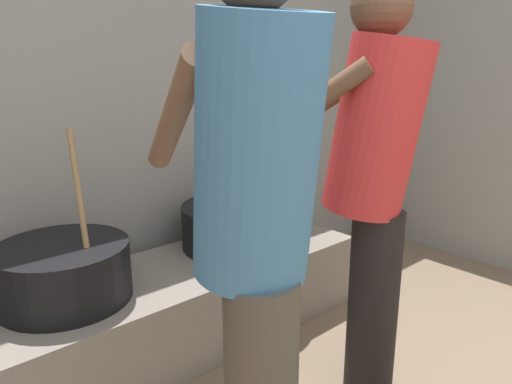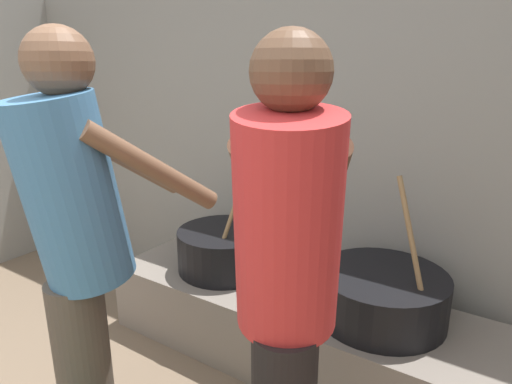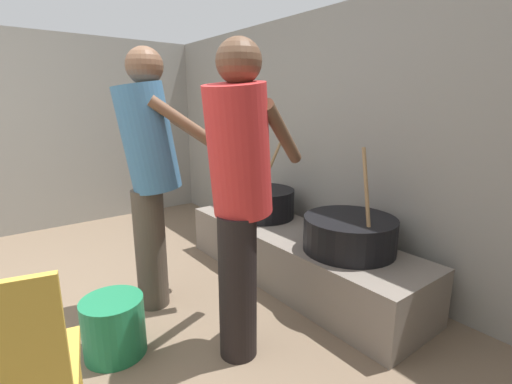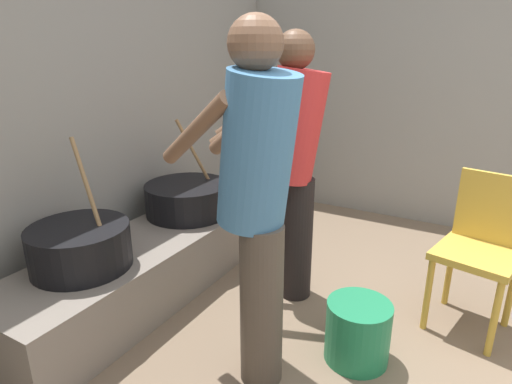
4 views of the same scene
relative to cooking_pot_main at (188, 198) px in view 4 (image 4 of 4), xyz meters
name	(u,v)px [view 4 (image 4 of 4)]	position (x,y,z in m)	size (l,w,h in m)	color
block_enclosure_rear	(55,136)	(-0.64, 0.48, 0.52)	(5.04, 0.20, 2.04)	gray
hearth_ledge	(150,265)	(-0.46, -0.04, -0.31)	(2.05, 0.60, 0.39)	slate
cooking_pot_main	(188,198)	(0.00, 0.00, 0.00)	(0.60, 0.60, 0.68)	black
cooking_pot_secondary	(80,246)	(-0.92, 0.01, 0.01)	(0.53, 0.53, 0.69)	black
cook_in_blue_shirt	(256,191)	(-0.77, -1.01, 0.45)	(0.51, 0.74, 1.65)	#4C4238
cook_in_red_shirt	(293,155)	(-0.04, -0.84, 0.43)	(0.60, 0.74, 1.63)	black
chair_yellow	(481,245)	(0.20, -1.88, -0.01)	(0.48, 0.48, 0.88)	gold
bucket_green_plastic	(358,331)	(-0.43, -1.40, -0.34)	(0.33, 0.33, 0.32)	#1E7A4C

